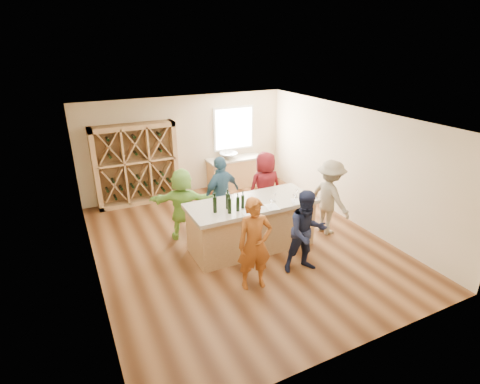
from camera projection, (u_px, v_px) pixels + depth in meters
name	position (u px, v px, depth m)	size (l,w,h in m)	color
floor	(240.00, 245.00, 8.39)	(6.00, 7.00, 0.10)	brown
ceiling	(240.00, 116.00, 7.28)	(6.00, 7.00, 0.10)	white
wall_back	(186.00, 145.00, 10.78)	(6.00, 0.10, 2.80)	beige
wall_front	(360.00, 273.00, 4.89)	(6.00, 0.10, 2.80)	beige
wall_left	(85.00, 213.00, 6.59)	(0.10, 7.00, 2.80)	beige
wall_right	(352.00, 165.00, 9.08)	(0.10, 7.00, 2.80)	beige
window_frame	(234.00, 128.00, 11.19)	(1.30, 0.06, 1.30)	white
window_pane	(234.00, 129.00, 11.16)	(1.18, 0.01, 1.18)	white
wine_rack	(136.00, 165.00, 10.05)	(2.20, 0.45, 2.20)	tan
back_counter_base	(235.00, 173.00, 11.43)	(1.60, 0.58, 0.86)	tan
back_counter_top	(235.00, 159.00, 11.25)	(1.70, 0.62, 0.06)	#B7AC96
sink	(229.00, 156.00, 11.13)	(0.54, 0.54, 0.19)	silver
faucet	(226.00, 152.00, 11.25)	(0.02, 0.02, 0.30)	silver
tasting_counter_base	(251.00, 226.00, 8.04)	(2.60, 1.00, 1.00)	tan
tasting_counter_top	(252.00, 204.00, 7.84)	(2.72, 1.12, 0.08)	#B7AC96
wine_bottle_a	(215.00, 205.00, 7.29)	(0.08, 0.08, 0.32)	black
wine_bottle_b	(230.00, 206.00, 7.25)	(0.08, 0.08, 0.31)	black
wine_bottle_c	(228.00, 201.00, 7.45)	(0.08, 0.08, 0.34)	black
wine_bottle_d	(238.00, 204.00, 7.36)	(0.07, 0.07, 0.29)	black
wine_bottle_e	(243.00, 202.00, 7.48)	(0.07, 0.07, 0.28)	black
wine_glass_a	(251.00, 209.00, 7.27)	(0.07, 0.07, 0.19)	white
wine_glass_b	(271.00, 204.00, 7.47)	(0.07, 0.07, 0.20)	white
wine_glass_c	(295.00, 199.00, 7.71)	(0.08, 0.08, 0.20)	white
wine_glass_d	(275.00, 198.00, 7.80)	(0.07, 0.07, 0.17)	white
wine_glass_e	(297.00, 194.00, 8.02)	(0.06, 0.06, 0.17)	white
tasting_menu_a	(247.00, 213.00, 7.33)	(0.20, 0.27, 0.00)	white
tasting_menu_b	(272.00, 207.00, 7.59)	(0.24, 0.32, 0.00)	white
tasting_menu_c	(297.00, 201.00, 7.84)	(0.23, 0.32, 0.00)	white
person_near_left	(255.00, 244.00, 6.61)	(0.64, 0.47, 1.75)	#994C19
person_near_right	(307.00, 232.00, 7.11)	(0.81, 0.45, 1.67)	#191E38
person_server	(330.00, 197.00, 8.54)	(1.14, 0.53, 1.76)	gray
person_far_mid	(222.00, 194.00, 8.65)	(1.06, 0.54, 1.81)	#335972
person_far_right	(265.00, 188.00, 9.07)	(0.87, 0.57, 1.78)	#590F14
person_far_left	(183.00, 204.00, 8.32)	(1.54, 0.55, 1.66)	#8CC64C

